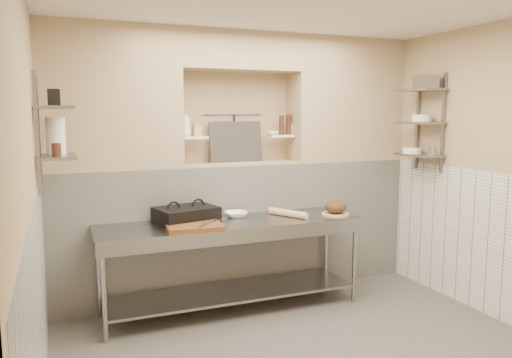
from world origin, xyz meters
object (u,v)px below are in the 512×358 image
cutting_board (195,227)px  bowl_alcove (273,133)px  bottle_soap (186,124)px  panini_press (186,215)px  jug_left (56,136)px  mixing_bowl (236,214)px  rolling_pin (288,213)px  prep_table (232,247)px  bread_loaf (336,207)px

cutting_board → bowl_alcove: (1.10, 0.73, 0.81)m
cutting_board → bottle_soap: 1.18m
panini_press → jug_left: jug_left is taller
mixing_bowl → rolling_pin: 0.53m
panini_press → bowl_alcove: bearing=7.8°
prep_table → jug_left: (-1.56, -0.05, 1.12)m
rolling_pin → jug_left: bearing=-178.1°
bread_loaf → jug_left: (-2.67, 0.03, 0.78)m
mixing_bowl → bread_loaf: bread_loaf is taller
prep_table → bottle_soap: 1.36m
panini_press → jug_left: 1.40m
panini_press → prep_table: bearing=-30.9°
prep_table → cutting_board: cutting_board is taller
mixing_bowl → rolling_pin: size_ratio=0.50×
bread_loaf → bowl_alcove: (-0.44, 0.64, 0.75)m
bottle_soap → bowl_alcove: 0.99m
panini_press → jug_left: (-1.14, -0.18, 0.79)m
cutting_board → bread_loaf: (1.54, 0.09, 0.06)m
bottle_soap → jug_left: size_ratio=0.85×
prep_table → mixing_bowl: (0.12, 0.20, 0.29)m
prep_table → rolling_pin: (0.62, 0.02, 0.29)m
bowl_alcove → cutting_board: bearing=-146.4°
prep_table → panini_press: panini_press is taller
bread_loaf → panini_press: bearing=172.0°
bottle_soap → cutting_board: bearing=-99.1°
jug_left → cutting_board: bearing=-6.0°
bowl_alcove → jug_left: bearing=-164.7°
prep_table → rolling_pin: 0.69m
cutting_board → mixing_bowl: (0.54, 0.37, 0.01)m
panini_press → bread_loaf: bearing=-21.4°
panini_press → cutting_board: (0.00, -0.30, -0.05)m
bread_loaf → bottle_soap: bearing=155.6°
mixing_bowl → jug_left: size_ratio=0.75×
prep_table → panini_press: (-0.42, 0.13, 0.33)m
panini_press → rolling_pin: size_ratio=1.39×
cutting_board → bottle_soap: bearing=80.9°
cutting_board → bottle_soap: bottle_soap is taller
jug_left → bread_loaf: bearing=-0.7°
mixing_bowl → bottle_soap: bottle_soap is taller
prep_table → mixing_bowl: mixing_bowl is taller
prep_table → bread_loaf: (1.12, -0.08, 0.34)m
prep_table → bottle_soap: size_ratio=9.88×
prep_table → jug_left: size_ratio=8.45×
cutting_board → bowl_alcove: bearing=33.6°
rolling_pin → bread_loaf: bearing=-12.2°
prep_table → bread_loaf: size_ratio=11.67×
bottle_soap → mixing_bowl: bearing=-40.9°
prep_table → bread_loaf: bearing=-4.3°
cutting_board → jug_left: size_ratio=1.63×
mixing_bowl → jug_left: 1.89m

